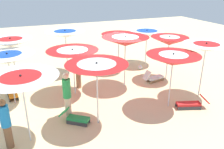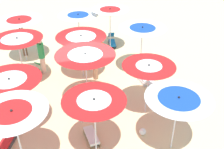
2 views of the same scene
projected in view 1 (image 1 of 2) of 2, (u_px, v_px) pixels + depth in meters
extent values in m
cube|color=beige|center=(109.00, 89.00, 11.25)|extent=(38.10, 38.10, 0.04)
cylinder|color=silver|center=(146.00, 49.00, 14.33)|extent=(0.05, 0.05, 1.91)
cone|color=white|center=(147.00, 34.00, 13.97)|extent=(2.08, 2.08, 0.37)
cone|color=#1947B2|center=(147.00, 32.00, 13.94)|extent=(1.28, 1.28, 0.23)
sphere|color=black|center=(147.00, 30.00, 13.89)|extent=(0.07, 0.07, 0.07)
cylinder|color=silver|center=(119.00, 54.00, 13.37)|extent=(0.05, 0.05, 1.91)
cone|color=red|center=(119.00, 38.00, 13.02)|extent=(1.97, 1.97, 0.43)
cone|color=white|center=(119.00, 36.00, 12.97)|extent=(0.96, 0.96, 0.21)
sphere|color=black|center=(119.00, 33.00, 12.92)|extent=(0.07, 0.07, 0.07)
cylinder|color=silver|center=(67.00, 54.00, 12.84)|extent=(0.05, 0.05, 2.21)
cone|color=white|center=(65.00, 34.00, 12.42)|extent=(2.15, 2.15, 0.35)
cone|color=#1947B2|center=(65.00, 33.00, 12.39)|extent=(1.18, 1.18, 0.19)
sphere|color=black|center=(65.00, 30.00, 12.34)|extent=(0.07, 0.07, 0.07)
cylinder|color=silver|center=(15.00, 66.00, 11.06)|extent=(0.05, 0.05, 2.21)
cone|color=white|center=(11.00, 43.00, 10.64)|extent=(1.99, 1.99, 0.40)
cone|color=red|center=(10.00, 41.00, 10.61)|extent=(1.09, 1.09, 0.22)
sphere|color=black|center=(10.00, 38.00, 10.56)|extent=(0.07, 0.07, 0.07)
cylinder|color=silver|center=(167.00, 60.00, 12.06)|extent=(0.05, 0.05, 2.06)
cone|color=red|center=(169.00, 41.00, 11.67)|extent=(1.90, 1.90, 0.43)
cone|color=white|center=(170.00, 39.00, 11.63)|extent=(1.01, 1.01, 0.23)
sphere|color=black|center=(170.00, 36.00, 11.58)|extent=(0.07, 0.07, 0.07)
cylinder|color=silver|center=(125.00, 64.00, 11.19)|extent=(0.05, 0.05, 2.26)
cone|color=red|center=(125.00, 41.00, 10.76)|extent=(2.22, 2.22, 0.44)
cone|color=white|center=(125.00, 39.00, 10.73)|extent=(1.26, 1.26, 0.25)
sphere|color=black|center=(125.00, 36.00, 10.67)|extent=(0.07, 0.07, 0.07)
cylinder|color=silver|center=(74.00, 74.00, 10.43)|extent=(0.05, 0.05, 1.95)
cone|color=red|center=(73.00, 53.00, 10.07)|extent=(2.28, 2.28, 0.31)
cone|color=white|center=(73.00, 52.00, 10.04)|extent=(1.35, 1.35, 0.18)
sphere|color=black|center=(72.00, 49.00, 10.00)|extent=(0.07, 0.07, 0.07)
cylinder|color=silver|center=(12.00, 82.00, 9.61)|extent=(0.05, 0.05, 1.98)
cone|color=white|center=(8.00, 59.00, 9.24)|extent=(2.13, 2.13, 0.40)
cone|color=#1947B2|center=(7.00, 56.00, 9.20)|extent=(1.13, 1.13, 0.21)
sphere|color=black|center=(7.00, 53.00, 9.15)|extent=(0.07, 0.07, 0.07)
cylinder|color=silver|center=(202.00, 72.00, 10.20)|extent=(0.05, 0.05, 2.25)
cone|color=white|center=(206.00, 48.00, 9.78)|extent=(1.95, 1.95, 0.33)
cone|color=red|center=(206.00, 46.00, 9.75)|extent=(1.07, 1.07, 0.18)
sphere|color=black|center=(207.00, 43.00, 9.71)|extent=(0.07, 0.07, 0.07)
cylinder|color=silver|center=(170.00, 84.00, 9.31)|extent=(0.05, 0.05, 2.03)
cone|color=red|center=(173.00, 60.00, 8.93)|extent=(2.10, 2.10, 0.45)
cone|color=white|center=(173.00, 57.00, 8.89)|extent=(1.12, 1.12, 0.24)
sphere|color=black|center=(174.00, 54.00, 8.84)|extent=(0.07, 0.07, 0.07)
cylinder|color=silver|center=(98.00, 97.00, 8.17)|extent=(0.05, 0.05, 2.10)
cone|color=red|center=(97.00, 70.00, 7.78)|extent=(2.15, 2.15, 0.44)
cone|color=white|center=(97.00, 67.00, 7.75)|extent=(1.32, 1.32, 0.27)
sphere|color=black|center=(97.00, 63.00, 7.69)|extent=(0.07, 0.07, 0.07)
cylinder|color=silver|center=(26.00, 113.00, 7.22)|extent=(0.05, 0.05, 2.09)
cone|color=white|center=(21.00, 82.00, 6.83)|extent=(2.24, 2.24, 0.38)
cone|color=red|center=(21.00, 79.00, 6.79)|extent=(1.21, 1.21, 0.20)
sphere|color=black|center=(20.00, 75.00, 6.75)|extent=(0.07, 0.07, 0.07)
cube|color=#333338|center=(6.00, 84.00, 11.60)|extent=(0.13, 0.91, 0.14)
cube|color=#333338|center=(5.00, 87.00, 11.29)|extent=(0.13, 0.91, 0.14)
cube|color=#1972B7|center=(5.00, 83.00, 11.40)|extent=(0.44, 0.94, 0.10)
cube|color=#333338|center=(190.00, 108.00, 9.38)|extent=(0.33, 0.94, 0.14)
cube|color=#333338|center=(187.00, 104.00, 9.68)|extent=(0.33, 0.94, 0.14)
cube|color=red|center=(188.00, 104.00, 9.49)|extent=(0.61, 1.03, 0.10)
cube|color=red|center=(205.00, 99.00, 9.45)|extent=(0.42, 0.44, 0.34)
cube|color=#333338|center=(17.00, 95.00, 10.51)|extent=(0.93, 0.14, 0.14)
cube|color=#333338|center=(9.00, 96.00, 10.35)|extent=(0.93, 0.14, 0.14)
cube|color=orange|center=(12.00, 93.00, 10.38)|extent=(0.96, 0.46, 0.10)
cube|color=orange|center=(10.00, 85.00, 10.83)|extent=(0.39, 0.39, 0.28)
cube|color=#333338|center=(80.00, 119.00, 8.66)|extent=(0.53, 0.66, 0.14)
cube|color=#333338|center=(77.00, 124.00, 8.38)|extent=(0.53, 0.66, 0.14)
cube|color=green|center=(78.00, 119.00, 8.47)|extent=(0.75, 0.83, 0.10)
cube|color=green|center=(64.00, 112.00, 8.54)|extent=(0.46, 0.46, 0.32)
cube|color=olive|center=(153.00, 79.00, 12.25)|extent=(0.19, 0.90, 0.14)
cube|color=olive|center=(157.00, 81.00, 11.98)|extent=(0.19, 0.90, 0.14)
cube|color=white|center=(155.00, 78.00, 12.06)|extent=(0.49, 0.95, 0.10)
cube|color=white|center=(147.00, 75.00, 11.68)|extent=(0.39, 0.38, 0.44)
cube|color=silver|center=(83.00, 70.00, 13.36)|extent=(0.20, 0.79, 0.14)
cube|color=silver|center=(81.00, 69.00, 13.60)|extent=(0.20, 0.79, 0.14)
cube|color=white|center=(82.00, 68.00, 13.43)|extent=(0.47, 0.85, 0.10)
cube|color=white|center=(91.00, 63.00, 13.66)|extent=(0.38, 0.43, 0.31)
cylinder|color=beige|center=(68.00, 107.00, 8.78)|extent=(0.24, 0.24, 0.85)
cylinder|color=green|center=(67.00, 88.00, 8.48)|extent=(0.30, 0.30, 0.74)
sphere|color=beige|center=(66.00, 76.00, 8.29)|extent=(0.23, 0.23, 0.23)
cylinder|color=#A3704C|center=(79.00, 79.00, 11.22)|extent=(0.24, 0.24, 0.87)
cylinder|color=orange|center=(78.00, 64.00, 10.92)|extent=(0.30, 0.30, 0.76)
sphere|color=#A3704C|center=(77.00, 53.00, 10.73)|extent=(0.24, 0.24, 0.24)
cylinder|color=brown|center=(9.00, 137.00, 7.17)|extent=(0.24, 0.24, 0.79)
cylinder|color=#1972BF|center=(4.00, 116.00, 6.89)|extent=(0.30, 0.30, 0.69)
sphere|color=brown|center=(2.00, 103.00, 6.72)|extent=(0.21, 0.21, 0.21)
sphere|color=white|center=(140.00, 67.00, 13.71)|extent=(0.25, 0.25, 0.25)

